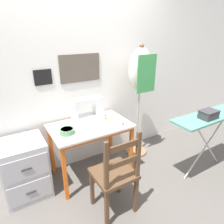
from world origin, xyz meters
TOP-DOWN VIEW (x-y plane):
  - ground_plane at (0.00, 0.00)m, footprint 14.00×14.00m
  - wall_back at (-0.00, 0.66)m, footprint 10.00×0.07m
  - sewing_table at (0.00, 0.29)m, footprint 0.96×0.60m
  - sewing_machine at (0.05, 0.41)m, footprint 0.39×0.18m
  - fabric_bowl at (-0.31, 0.24)m, footprint 0.17×0.17m
  - scissors at (0.38, 0.09)m, footprint 0.11×0.11m
  - thread_spool_near_machine at (0.26, 0.34)m, footprint 0.03×0.03m
  - wooden_chair at (-0.05, -0.36)m, footprint 0.40×0.38m
  - filing_cabinet at (-0.79, 0.36)m, footprint 0.48×0.46m
  - dress_form at (0.81, 0.39)m, footprint 0.35×0.32m
  - ironing_board at (1.32, -0.42)m, footprint 1.17×0.31m
  - storage_box at (1.15, -0.47)m, footprint 0.21×0.15m

SIDE VIEW (x-z plane):
  - ground_plane at x=0.00m, z-range 0.00..0.00m
  - filing_cabinet at x=-0.79m, z-range 0.00..0.68m
  - wooden_chair at x=-0.05m, z-range -0.02..0.93m
  - sewing_table at x=0.00m, z-range 0.26..0.98m
  - scissors at x=0.38m, z-range 0.71..0.72m
  - thread_spool_near_machine at x=0.26m, z-range 0.71..0.74m
  - fabric_bowl at x=-0.31m, z-range 0.72..0.77m
  - ironing_board at x=1.32m, z-range 0.36..1.20m
  - sewing_machine at x=0.05m, z-range 0.69..1.03m
  - storage_box at x=1.15m, z-range 0.83..0.93m
  - dress_form at x=0.81m, z-range 0.40..2.02m
  - wall_back at x=0.00m, z-range 0.00..2.55m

